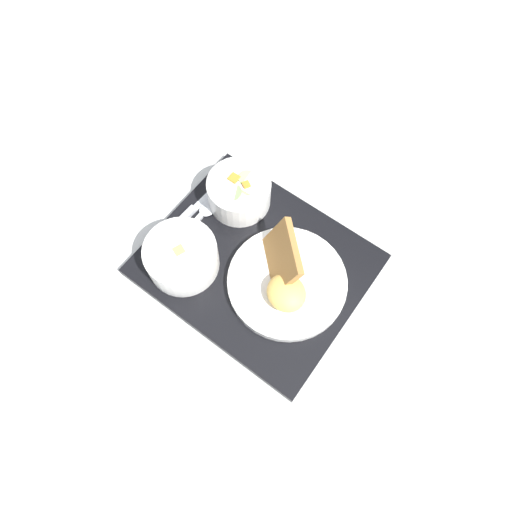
% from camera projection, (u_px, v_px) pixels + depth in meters
% --- Properties ---
extents(ground_plane, '(4.00, 4.00, 0.00)m').
position_uv_depth(ground_plane, '(256.00, 267.00, 0.86)').
color(ground_plane, silver).
extents(serving_tray, '(0.41, 0.35, 0.02)m').
position_uv_depth(serving_tray, '(256.00, 265.00, 0.85)').
color(serving_tray, black).
rests_on(serving_tray, ground_plane).
extents(bowl_salad, '(0.12, 0.12, 0.07)m').
position_uv_depth(bowl_salad, '(239.00, 191.00, 0.86)').
color(bowl_salad, white).
rests_on(bowl_salad, serving_tray).
extents(bowl_soup, '(0.13, 0.13, 0.06)m').
position_uv_depth(bowl_soup, '(182.00, 256.00, 0.81)').
color(bowl_soup, white).
rests_on(bowl_soup, serving_tray).
extents(plate_main, '(0.21, 0.21, 0.10)m').
position_uv_depth(plate_main, '(286.00, 281.00, 0.81)').
color(plate_main, white).
rests_on(plate_main, serving_tray).
extents(knife, '(0.03, 0.19, 0.01)m').
position_uv_depth(knife, '(189.00, 214.00, 0.88)').
color(knife, silver).
rests_on(knife, serving_tray).
extents(spoon, '(0.03, 0.13, 0.01)m').
position_uv_depth(spoon, '(201.00, 216.00, 0.88)').
color(spoon, silver).
rests_on(spoon, serving_tray).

